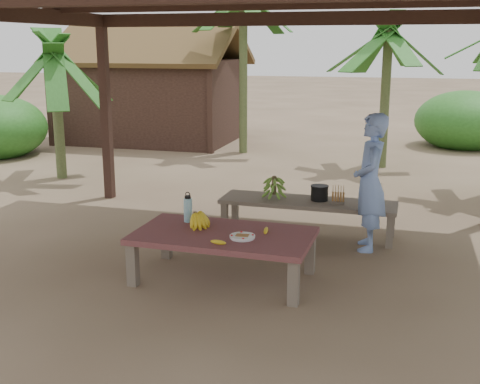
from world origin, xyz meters
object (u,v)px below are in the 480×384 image
(work_table, at_px, (224,239))
(water_flask, at_px, (188,209))
(plate, at_px, (242,237))
(woman, at_px, (370,183))
(cooking_pot, at_px, (319,193))
(bench, at_px, (308,205))
(ripe_banana_bunch, at_px, (195,218))

(work_table, xyz_separation_m, water_flask, (-0.48, 0.28, 0.20))
(plate, height_order, woman, woman)
(cooking_pot, bearing_deg, plate, -104.47)
(water_flask, relative_size, woman, 0.21)
(bench, bearing_deg, water_flask, -125.78)
(cooking_pot, distance_m, woman, 0.79)
(water_flask, relative_size, cooking_pot, 1.54)
(work_table, bearing_deg, water_flask, 151.29)
(water_flask, xyz_separation_m, woman, (1.84, 1.09, 0.16))
(ripe_banana_bunch, bearing_deg, plate, -23.31)
(bench, bearing_deg, ripe_banana_bunch, -119.45)
(plate, bearing_deg, work_table, 151.48)
(work_table, bearing_deg, cooking_pot, 69.11)
(work_table, xyz_separation_m, woman, (1.36, 1.37, 0.37))
(bench, xyz_separation_m, plate, (-0.35, -1.84, 0.12))
(ripe_banana_bunch, height_order, cooking_pot, ripe_banana_bunch)
(work_table, height_order, bench, work_table)
(ripe_banana_bunch, xyz_separation_m, plate, (0.58, -0.25, -0.07))
(ripe_banana_bunch, bearing_deg, cooking_pot, 56.92)
(bench, relative_size, water_flask, 6.65)
(bench, distance_m, ripe_banana_bunch, 1.85)
(bench, relative_size, ripe_banana_bunch, 7.45)
(bench, distance_m, plate, 1.88)
(bench, xyz_separation_m, water_flask, (-1.07, -1.43, 0.25))
(plate, xyz_separation_m, cooking_pot, (0.49, 1.89, 0.02))
(ripe_banana_bunch, xyz_separation_m, cooking_pot, (1.07, 1.64, -0.05))
(woman, bearing_deg, ripe_banana_bunch, -61.53)
(bench, height_order, ripe_banana_bunch, ripe_banana_bunch)
(bench, distance_m, woman, 0.94)
(woman, bearing_deg, water_flask, -67.08)
(ripe_banana_bunch, relative_size, plate, 1.17)
(work_table, distance_m, plate, 0.28)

